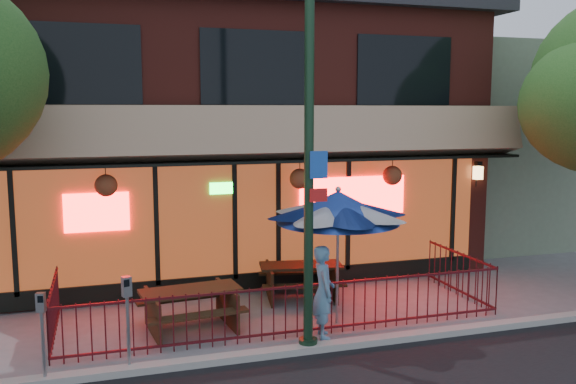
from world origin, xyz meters
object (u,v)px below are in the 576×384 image
(pedestrian, at_px, (323,292))
(parking_meter_near, at_px, (127,308))
(picnic_table_left, at_px, (191,303))
(street_light, at_px, (309,167))
(parking_meter_far, at_px, (42,323))
(picnic_table_right, at_px, (301,276))
(patio_umbrella, at_px, (338,207))

(pedestrian, distance_m, parking_meter_near, 3.48)
(pedestrian, bearing_deg, picnic_table_left, 72.52)
(street_light, xyz_separation_m, parking_meter_far, (-4.21, -0.08, -2.19))
(street_light, distance_m, parking_meter_near, 3.65)
(picnic_table_right, relative_size, parking_meter_far, 1.40)
(patio_umbrella, height_order, parking_meter_near, patio_umbrella)
(picnic_table_right, distance_m, parking_meter_near, 4.73)
(pedestrian, bearing_deg, parking_meter_far, 105.21)
(street_light, xyz_separation_m, patio_umbrella, (0.97, 1.10, -0.88))
(picnic_table_left, height_order, parking_meter_far, parking_meter_far)
(picnic_table_left, height_order, parking_meter_near, parking_meter_near)
(parking_meter_near, distance_m, parking_meter_far, 1.24)
(picnic_table_right, relative_size, pedestrian, 1.17)
(picnic_table_right, bearing_deg, patio_umbrella, -84.37)
(parking_meter_far, bearing_deg, picnic_table_left, 34.22)
(picnic_table_left, bearing_deg, picnic_table_right, 25.45)
(parking_meter_near, bearing_deg, picnic_table_left, 52.74)
(picnic_table_right, bearing_deg, pedestrian, -98.36)
(picnic_table_right, xyz_separation_m, parking_meter_near, (-3.77, -2.80, 0.54))
(pedestrian, relative_size, parking_meter_far, 1.19)
(parking_meter_near, bearing_deg, street_light, -0.05)
(picnic_table_left, xyz_separation_m, picnic_table_right, (2.58, 1.23, -0.02))
(patio_umbrella, distance_m, parking_meter_near, 4.27)
(street_light, relative_size, picnic_table_right, 3.54)
(picnic_table_left, xyz_separation_m, parking_meter_near, (-1.20, -1.57, 0.53))
(parking_meter_near, relative_size, parking_meter_far, 1.09)
(street_light, height_order, parking_meter_near, street_light)
(picnic_table_right, xyz_separation_m, parking_meter_far, (-5.01, -2.88, 0.46))
(picnic_table_right, xyz_separation_m, patio_umbrella, (0.17, -1.70, 1.77))
(patio_umbrella, height_order, pedestrian, patio_umbrella)
(street_light, xyz_separation_m, parking_meter_near, (-2.98, 0.00, -2.11))
(pedestrian, xyz_separation_m, parking_meter_near, (-3.44, -0.50, 0.20))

